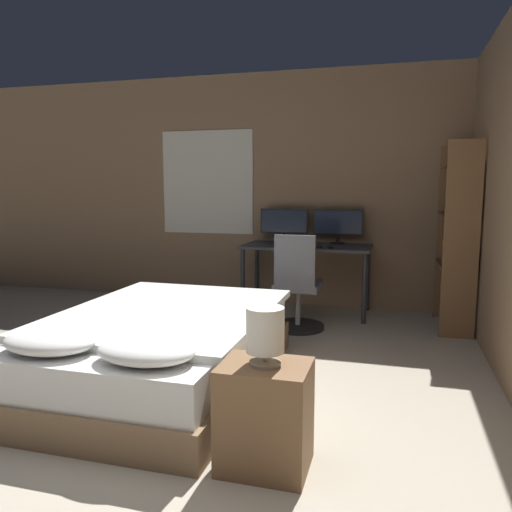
{
  "coord_description": "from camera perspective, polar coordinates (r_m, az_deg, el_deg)",
  "views": [
    {
      "loc": [
        1.11,
        -1.82,
        1.4
      ],
      "look_at": [
        -0.13,
        2.63,
        0.75
      ],
      "focal_mm": 35.0,
      "sensor_mm": 36.0,
      "label": 1
    }
  ],
  "objects": [
    {
      "name": "computer_mouse",
      "position": [
        5.22,
        8.49,
        1.05
      ],
      "size": [
        0.07,
        0.05,
        0.04
      ],
      "color": "black",
      "rests_on": "desk"
    },
    {
      "name": "nightstand",
      "position": [
        2.59,
        1.03,
        -17.84
      ],
      "size": [
        0.44,
        0.35,
        0.54
      ],
      "color": "brown",
      "rests_on": "ground_plane"
    },
    {
      "name": "bed",
      "position": [
        3.64,
        -10.76,
        -10.34
      ],
      "size": [
        1.43,
        2.09,
        0.59
      ],
      "color": "#846647",
      "rests_on": "ground_plane"
    },
    {
      "name": "ground_plane",
      "position": [
        2.54,
        -14.59,
        -25.58
      ],
      "size": [
        20.0,
        20.0,
        0.0
      ],
      "primitive_type": "plane",
      "color": "#B2A893"
    },
    {
      "name": "monitor_left",
      "position": [
        5.76,
        3.23,
        3.82
      ],
      "size": [
        0.55,
        0.16,
        0.38
      ],
      "color": "black",
      "rests_on": "desk"
    },
    {
      "name": "monitor_right",
      "position": [
        5.66,
        9.33,
        3.66
      ],
      "size": [
        0.55,
        0.16,
        0.38
      ],
      "color": "black",
      "rests_on": "desk"
    },
    {
      "name": "bedside_lamp",
      "position": [
        2.43,
        1.05,
        -8.59
      ],
      "size": [
        0.19,
        0.19,
        0.28
      ],
      "color": "gray",
      "rests_on": "nightstand"
    },
    {
      "name": "wall_back",
      "position": [
        5.89,
        4.64,
        7.51
      ],
      "size": [
        12.0,
        0.08,
        2.7
      ],
      "color": "#8E7051",
      "rests_on": "ground_plane"
    },
    {
      "name": "bookshelf",
      "position": [
        5.16,
        22.07,
        2.54
      ],
      "size": [
        0.31,
        0.78,
        1.81
      ],
      "color": "brown",
      "rests_on": "ground_plane"
    },
    {
      "name": "office_chair",
      "position": [
        4.87,
        4.73,
        -4.2
      ],
      "size": [
        0.52,
        0.52,
        0.95
      ],
      "color": "black",
      "rests_on": "ground_plane"
    },
    {
      "name": "keyboard",
      "position": [
        5.26,
        5.4,
        1.06
      ],
      "size": [
        0.39,
        0.13,
        0.02
      ],
      "color": "black",
      "rests_on": "desk"
    },
    {
      "name": "desk",
      "position": [
        5.5,
        5.81,
        0.28
      ],
      "size": [
        1.39,
        0.67,
        0.76
      ],
      "color": "#38383D",
      "rests_on": "ground_plane"
    }
  ]
}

